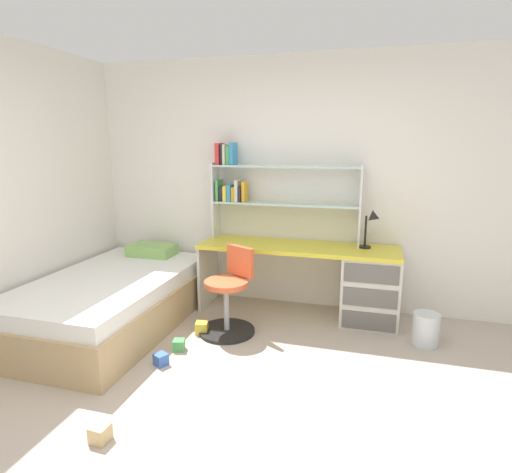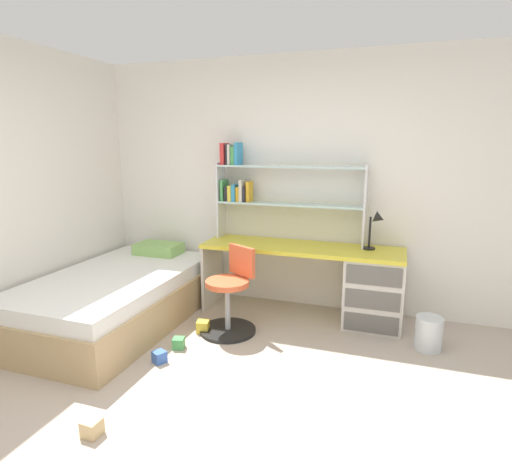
% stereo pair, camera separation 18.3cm
% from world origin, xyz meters
% --- Properties ---
extents(ground_plane, '(5.47, 5.59, 0.02)m').
position_xyz_m(ground_plane, '(0.00, 0.00, -0.01)').
color(ground_plane, '#B2A393').
extents(room_shell, '(5.47, 5.59, 2.60)m').
position_xyz_m(room_shell, '(-1.14, 1.15, 1.30)').
color(room_shell, white).
rests_on(room_shell, ground_plane).
extents(desk, '(1.98, 0.56, 0.72)m').
position_xyz_m(desk, '(0.58, 1.99, 0.41)').
color(desk, gold).
rests_on(desk, ground_plane).
extents(bookshelf_hutch, '(1.54, 0.22, 1.01)m').
position_xyz_m(bookshelf_hutch, '(-0.36, 2.16, 1.29)').
color(bookshelf_hutch, silver).
rests_on(bookshelf_hutch, desk).
extents(desk_lamp, '(0.20, 0.16, 0.38)m').
position_xyz_m(desk_lamp, '(0.76, 2.05, 0.98)').
color(desk_lamp, black).
rests_on(desk_lamp, desk).
extents(swivel_chair, '(0.52, 0.52, 0.79)m').
position_xyz_m(swivel_chair, '(-0.47, 1.40, 0.31)').
color(swivel_chair, black).
rests_on(swivel_chair, ground_plane).
extents(bed_platform, '(1.23, 2.09, 0.61)m').
position_xyz_m(bed_platform, '(-1.60, 1.24, 0.25)').
color(bed_platform, tan).
rests_on(bed_platform, ground_plane).
extents(waste_bin, '(0.23, 0.23, 0.29)m').
position_xyz_m(waste_bin, '(1.26, 1.61, 0.14)').
color(waste_bin, silver).
rests_on(waste_bin, ground_plane).
extents(toy_block_green_0, '(0.11, 0.11, 0.09)m').
position_xyz_m(toy_block_green_0, '(-0.76, 0.94, 0.05)').
color(toy_block_green_0, '#479E51').
rests_on(toy_block_green_0, ground_plane).
extents(toy_block_yellow_1, '(0.13, 0.13, 0.11)m').
position_xyz_m(toy_block_yellow_1, '(-0.70, 1.29, 0.05)').
color(toy_block_yellow_1, gold).
rests_on(toy_block_yellow_1, ground_plane).
extents(toy_block_natural_2, '(0.11, 0.11, 0.10)m').
position_xyz_m(toy_block_natural_2, '(-0.71, -0.21, 0.05)').
color(toy_block_natural_2, tan).
rests_on(toy_block_natural_2, ground_plane).
extents(toy_block_blue_3, '(0.13, 0.13, 0.09)m').
position_xyz_m(toy_block_blue_3, '(-0.79, 0.68, 0.05)').
color(toy_block_blue_3, '#3860B7').
rests_on(toy_block_blue_3, ground_plane).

